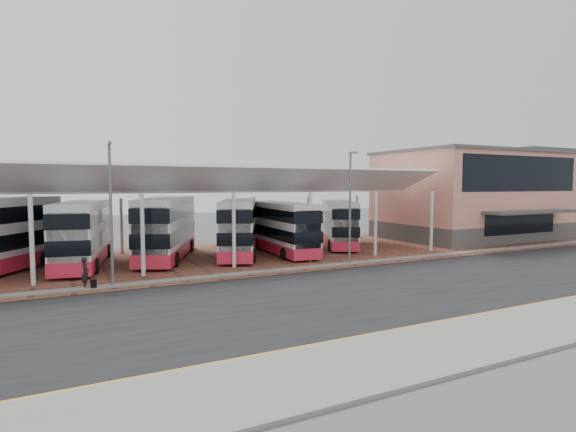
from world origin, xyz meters
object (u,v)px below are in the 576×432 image
Objects in this scene: terminal at (471,195)px; pedestrian at (85,273)px; bus_1 at (83,234)px; bus_5 at (338,224)px; bus_2 at (167,228)px; bus_4 at (281,228)px; bus_3 at (239,228)px.

pedestrian is (-38.40, -7.51, -3.74)m from terminal.
bus_5 is (21.69, 0.54, -0.16)m from bus_1.
bus_2 is at bearing 14.71° from bus_1.
bus_2 is (-32.25, 0.62, -2.27)m from terminal.
bus_2 reaches higher than pedestrian.
bus_2 reaches higher than bus_4.
bus_5 is (6.73, 1.66, -0.03)m from bus_4.
terminal is 1.77× the size of bus_4.
bus_2 is 1.05× the size of bus_3.
bus_5 is at bearing 16.93° from bus_4.
bus_4 is at bearing 13.43° from bus_2.
pedestrian is at bearing -168.94° from terminal.
bus_2 is at bearing 173.65° from bus_4.
bus_2 is at bearing -165.36° from bus_3.
pedestrian is at bearing -80.81° from bus_1.
bus_5 is (10.22, 1.07, -0.15)m from bus_3.
terminal is 38.23m from bus_1.
terminal is at bearing 23.39° from bus_5.
bus_4 reaches higher than bus_5.
terminal is 1.64× the size of bus_1.
bus_3 is at bearing -179.37° from terminal.
terminal is at bearing 5.25° from bus_4.
bus_4 is (9.05, -1.50, -0.23)m from bus_2.
bus_4 is at bearing -75.19° from pedestrian.
bus_1 is 1.02× the size of bus_3.
bus_1 is 7.87m from pedestrian.
bus_2 is (5.91, 0.39, 0.10)m from bus_1.
bus_3 is at bearing -67.11° from pedestrian.
bus_1 reaches higher than bus_5.
bus_4 is (3.49, -0.59, -0.12)m from bus_3.
terminal is at bearing 21.75° from bus_2.
bus_1 is 6.48× the size of pedestrian.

